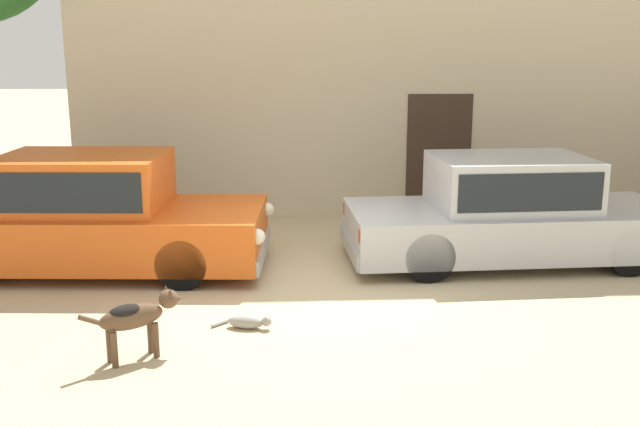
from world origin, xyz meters
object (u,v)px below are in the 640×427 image
object	(u,v)px
parked_sedan_nearest	(88,213)
stray_dog_spotted	(137,316)
stray_cat	(248,322)
parked_sedan_second	(510,210)

from	to	relation	value
parked_sedan_nearest	stray_dog_spotted	xyz separation A→B (m)	(1.18, -2.92, -0.32)
stray_cat	parked_sedan_second	bearing A→B (deg)	46.99
stray_dog_spotted	stray_cat	size ratio (longest dim) A/B	1.40
parked_sedan_nearest	stray_dog_spotted	bearing A→B (deg)	-64.50
stray_dog_spotted	stray_cat	xyz separation A→B (m)	(1.00, 0.70, -0.36)
parked_sedan_nearest	stray_dog_spotted	size ratio (longest dim) A/B	5.27
parked_sedan_nearest	parked_sedan_second	size ratio (longest dim) A/B	1.03
stray_dog_spotted	stray_cat	bearing A→B (deg)	3.69
stray_cat	parked_sedan_nearest	bearing A→B (deg)	148.16
parked_sedan_second	stray_cat	world-z (taller)	parked_sedan_second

